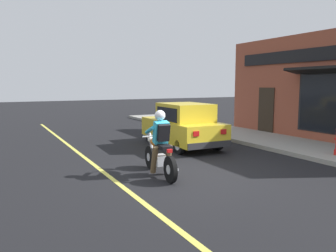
# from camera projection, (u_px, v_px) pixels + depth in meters

# --- Properties ---
(ground_plane) EXTENTS (80.00, 80.00, 0.00)m
(ground_plane) POSITION_uv_depth(u_px,v_px,m) (190.00, 175.00, 8.12)
(ground_plane) COLOR black
(sidewalk_curb) EXTENTS (2.60, 22.00, 0.14)m
(sidewalk_curb) POSITION_uv_depth(u_px,v_px,m) (260.00, 138.00, 13.20)
(sidewalk_curb) COLOR gray
(sidewalk_curb) RESTS_ON ground
(lane_stripe) EXTENTS (0.12, 19.80, 0.01)m
(lane_stripe) POSITION_uv_depth(u_px,v_px,m) (86.00, 159.00, 9.89)
(lane_stripe) COLOR #D1C64C
(lane_stripe) RESTS_ON ground
(storefront_building) EXTENTS (1.25, 9.68, 4.20)m
(storefront_building) POSITION_uv_depth(u_px,v_px,m) (325.00, 88.00, 12.17)
(storefront_building) COLOR brown
(storefront_building) RESTS_ON ground
(motorcycle_with_rider) EXTENTS (0.61, 2.02, 1.62)m
(motorcycle_with_rider) POSITION_uv_depth(u_px,v_px,m) (160.00, 148.00, 8.03)
(motorcycle_with_rider) COLOR black
(motorcycle_with_rider) RESTS_ON ground
(car_hatchback) EXTENTS (1.79, 3.84, 1.57)m
(car_hatchback) POSITION_uv_depth(u_px,v_px,m) (183.00, 125.00, 11.80)
(car_hatchback) COLOR black
(car_hatchback) RESTS_ON ground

